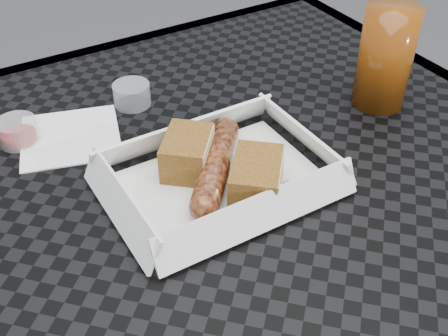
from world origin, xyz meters
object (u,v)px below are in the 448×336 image
at_px(bratwurst, 216,166).
at_px(food_tray, 219,183).
at_px(patio_table, 239,224).
at_px(drink_glass, 385,57).

bearing_deg(bratwurst, food_tray, -95.35).
relative_size(patio_table, food_tray, 3.64).
height_order(food_tray, drink_glass, drink_glass).
bearing_deg(bratwurst, drink_glass, 5.98).
xyz_separation_m(patio_table, bratwurst, (-0.03, 0.01, 0.10)).
relative_size(patio_table, drink_glass, 5.86).
height_order(bratwurst, drink_glass, drink_glass).
bearing_deg(drink_glass, patio_table, -171.12).
height_order(patio_table, food_tray, food_tray).
relative_size(food_tray, bratwurst, 1.61).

